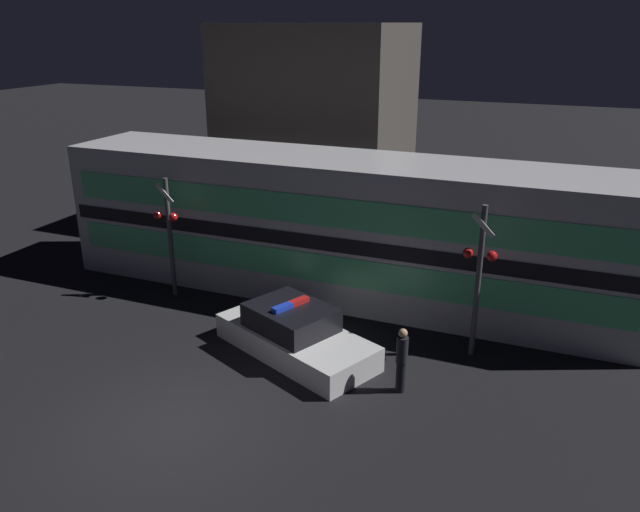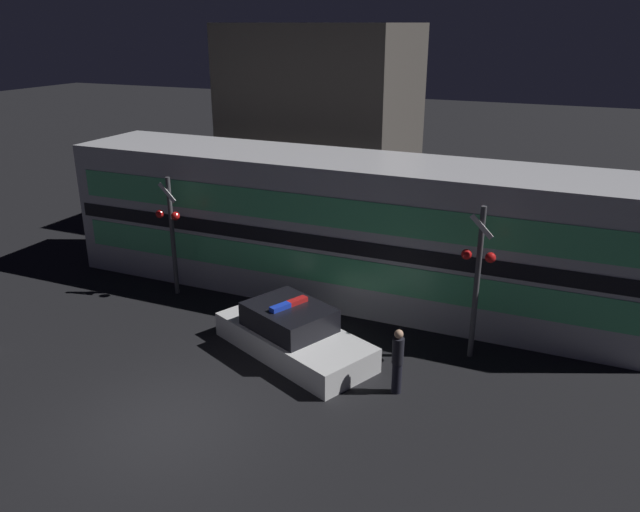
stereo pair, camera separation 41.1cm
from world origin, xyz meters
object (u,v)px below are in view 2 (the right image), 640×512
pedestrian (398,361)px  train (341,227)px  crossing_signal_near (477,275)px  police_car (293,334)px

pedestrian → train: bearing=124.4°
train → crossing_signal_near: train is taller
crossing_signal_near → pedestrian: bearing=-118.1°
police_car → train: bearing=118.5°
pedestrian → crossing_signal_near: size_ratio=0.40×
pedestrian → crossing_signal_near: bearing=61.9°
train → police_car: (0.32, -4.06, -1.60)m
train → crossing_signal_near: (4.48, -2.50, 0.13)m
train → police_car: train is taller
pedestrian → crossing_signal_near: 2.94m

